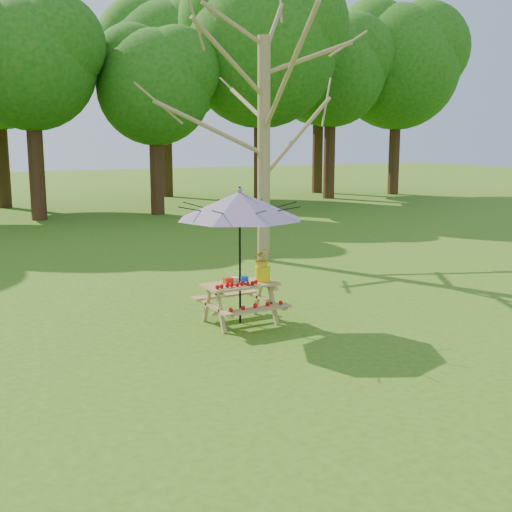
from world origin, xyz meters
TOP-DOWN VIEW (x-y plane):
  - picnic_table at (4.82, 4.84)m, footprint 1.20×1.32m
  - patio_umbrella at (4.82, 4.84)m, footprint 2.26×2.26m
  - produce_bins at (4.78, 4.87)m, footprint 0.36×0.40m
  - tomatoes_row at (4.67, 4.66)m, footprint 0.77×0.13m
  - flower_bucket at (5.24, 4.82)m, footprint 0.40×0.37m

SIDE VIEW (x-z plane):
  - picnic_table at x=4.82m, z-range -0.01..0.66m
  - tomatoes_row at x=4.67m, z-range 0.67..0.74m
  - produce_bins at x=4.78m, z-range 0.66..0.79m
  - flower_bucket at x=5.24m, z-range 0.69..1.26m
  - patio_umbrella at x=4.82m, z-range 0.82..3.07m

